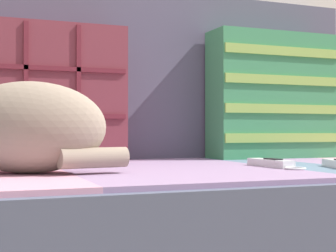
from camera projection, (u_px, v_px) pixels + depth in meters
name	position (u px, v px, depth m)	size (l,w,h in m)	color
couch	(129.00, 243.00, 1.26)	(1.80, 0.91, 0.37)	gray
sofa_backrest	(93.00, 74.00, 1.62)	(1.77, 0.14, 0.54)	#514C60
throw_pillow_quilted	(49.00, 94.00, 1.43)	(0.42, 0.14, 0.38)	brown
throw_pillow_striped	(273.00, 96.00, 1.69)	(0.43, 0.14, 0.41)	#3D8956
sleeping_cat	(22.00, 130.00, 1.07)	(0.38, 0.27, 0.19)	gray
game_remote_far	(272.00, 163.00, 1.26)	(0.05, 0.20, 0.02)	white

